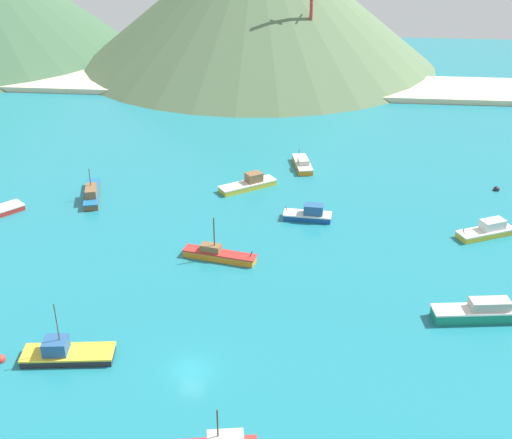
{
  "coord_description": "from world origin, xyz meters",
  "views": [
    {
      "loc": [
        11.77,
        -52.03,
        44.14
      ],
      "look_at": [
        3.56,
        31.69,
        1.43
      ],
      "focal_mm": 46.17,
      "sensor_mm": 36.0,
      "label": 1
    }
  ],
  "objects_px": {
    "fishing_boat_4": "(487,230)",
    "fishing_boat_3": "(249,184)",
    "fishing_boat_0": "(218,254)",
    "fishing_boat_13": "(302,164)",
    "fishing_boat_7": "(480,312)",
    "radio_tower": "(311,18)",
    "buoy_0": "(496,189)",
    "fishing_boat_5": "(65,353)",
    "fishing_boat_9": "(92,193)",
    "buoy_1": "(0,359)",
    "fishing_boat_12": "(309,214)"
  },
  "relations": [
    {
      "from": "fishing_boat_7",
      "to": "fishing_boat_12",
      "type": "xyz_separation_m",
      "value": [
        -19.93,
        23.32,
        -0.1
      ]
    },
    {
      "from": "fishing_boat_13",
      "to": "fishing_boat_3",
      "type": "bearing_deg",
      "value": -130.93
    },
    {
      "from": "fishing_boat_4",
      "to": "radio_tower",
      "type": "relative_size",
      "value": 0.27
    },
    {
      "from": "fishing_boat_9",
      "to": "fishing_boat_13",
      "type": "distance_m",
      "value": 36.38
    },
    {
      "from": "fishing_boat_13",
      "to": "fishing_boat_5",
      "type": "bearing_deg",
      "value": -112.54
    },
    {
      "from": "fishing_boat_9",
      "to": "buoy_1",
      "type": "xyz_separation_m",
      "value": [
        3.22,
        -39.95,
        -0.63
      ]
    },
    {
      "from": "fishing_boat_5",
      "to": "radio_tower",
      "type": "bearing_deg",
      "value": 78.18
    },
    {
      "from": "fishing_boat_7",
      "to": "buoy_1",
      "type": "height_order",
      "value": "fishing_boat_7"
    },
    {
      "from": "fishing_boat_0",
      "to": "fishing_boat_13",
      "type": "distance_m",
      "value": 34.37
    },
    {
      "from": "fishing_boat_0",
      "to": "fishing_boat_3",
      "type": "bearing_deg",
      "value": 86.06
    },
    {
      "from": "fishing_boat_4",
      "to": "fishing_boat_5",
      "type": "relative_size",
      "value": 0.89
    },
    {
      "from": "fishing_boat_5",
      "to": "buoy_0",
      "type": "relative_size",
      "value": 9.7
    },
    {
      "from": "fishing_boat_3",
      "to": "fishing_boat_13",
      "type": "bearing_deg",
      "value": 49.07
    },
    {
      "from": "radio_tower",
      "to": "fishing_boat_7",
      "type": "bearing_deg",
      "value": -77.08
    },
    {
      "from": "fishing_boat_7",
      "to": "radio_tower",
      "type": "distance_m",
      "value": 99.45
    },
    {
      "from": "fishing_boat_3",
      "to": "buoy_1",
      "type": "bearing_deg",
      "value": -114.52
    },
    {
      "from": "fishing_boat_4",
      "to": "buoy_0",
      "type": "bearing_deg",
      "value": 73.08
    },
    {
      "from": "fishing_boat_7",
      "to": "fishing_boat_13",
      "type": "height_order",
      "value": "fishing_boat_7"
    },
    {
      "from": "fishing_boat_3",
      "to": "radio_tower",
      "type": "height_order",
      "value": "radio_tower"
    },
    {
      "from": "buoy_0",
      "to": "fishing_boat_12",
      "type": "bearing_deg",
      "value": -155.89
    },
    {
      "from": "fishing_boat_3",
      "to": "fishing_boat_12",
      "type": "relative_size",
      "value": 1.3
    },
    {
      "from": "fishing_boat_3",
      "to": "buoy_1",
      "type": "relative_size",
      "value": 8.64
    },
    {
      "from": "fishing_boat_7",
      "to": "buoy_1",
      "type": "xyz_separation_m",
      "value": [
        -51.11,
        -12.5,
        -0.79
      ]
    },
    {
      "from": "fishing_boat_3",
      "to": "buoy_1",
      "type": "distance_m",
      "value": 50.83
    },
    {
      "from": "fishing_boat_5",
      "to": "buoy_1",
      "type": "xyz_separation_m",
      "value": [
        -6.7,
        -1.03,
        -0.58
      ]
    },
    {
      "from": "fishing_boat_3",
      "to": "radio_tower",
      "type": "distance_m",
      "value": 64.47
    },
    {
      "from": "fishing_boat_13",
      "to": "fishing_boat_7",
      "type": "bearing_deg",
      "value": -63.51
    },
    {
      "from": "fishing_boat_0",
      "to": "fishing_boat_3",
      "type": "relative_size",
      "value": 1.06
    },
    {
      "from": "fishing_boat_4",
      "to": "radio_tower",
      "type": "xyz_separation_m",
      "value": [
        -27.2,
        75.01,
        15.64
      ]
    },
    {
      "from": "fishing_boat_0",
      "to": "fishing_boat_7",
      "type": "height_order",
      "value": "fishing_boat_0"
    },
    {
      "from": "fishing_boat_4",
      "to": "fishing_boat_7",
      "type": "height_order",
      "value": "fishing_boat_7"
    },
    {
      "from": "fishing_boat_3",
      "to": "fishing_boat_13",
      "type": "distance_m",
      "value": 12.8
    },
    {
      "from": "fishing_boat_0",
      "to": "fishing_boat_13",
      "type": "xyz_separation_m",
      "value": [
        9.98,
        32.88,
        -0.04
      ]
    },
    {
      "from": "fishing_boat_7",
      "to": "fishing_boat_12",
      "type": "height_order",
      "value": "fishing_boat_7"
    },
    {
      "from": "fishing_boat_12",
      "to": "fishing_boat_7",
      "type": "bearing_deg",
      "value": -49.47
    },
    {
      "from": "fishing_boat_7",
      "to": "fishing_boat_12",
      "type": "distance_m",
      "value": 30.68
    },
    {
      "from": "fishing_boat_13",
      "to": "buoy_1",
      "type": "height_order",
      "value": "fishing_boat_13"
    },
    {
      "from": "buoy_0",
      "to": "fishing_boat_5",
      "type": "bearing_deg",
      "value": -138.5
    },
    {
      "from": "fishing_boat_13",
      "to": "buoy_0",
      "type": "height_order",
      "value": "fishing_boat_13"
    },
    {
      "from": "fishing_boat_3",
      "to": "buoy_0",
      "type": "height_order",
      "value": "fishing_boat_3"
    },
    {
      "from": "fishing_boat_7",
      "to": "buoy_0",
      "type": "bearing_deg",
      "value": 74.62
    },
    {
      "from": "fishing_boat_4",
      "to": "fishing_boat_3",
      "type": "bearing_deg",
      "value": 159.75
    },
    {
      "from": "fishing_boat_0",
      "to": "fishing_boat_13",
      "type": "bearing_deg",
      "value": 73.11
    },
    {
      "from": "fishing_boat_5",
      "to": "buoy_1",
      "type": "relative_size",
      "value": 9.01
    },
    {
      "from": "fishing_boat_4",
      "to": "fishing_boat_13",
      "type": "bearing_deg",
      "value": 139.84
    },
    {
      "from": "buoy_0",
      "to": "radio_tower",
      "type": "xyz_separation_m",
      "value": [
        -32.07,
        58.99,
        16.29
      ]
    },
    {
      "from": "fishing_boat_3",
      "to": "fishing_boat_9",
      "type": "bearing_deg",
      "value": -165.5
    },
    {
      "from": "fishing_boat_5",
      "to": "fishing_boat_12",
      "type": "bearing_deg",
      "value": 54.87
    },
    {
      "from": "fishing_boat_9",
      "to": "fishing_boat_7",
      "type": "bearing_deg",
      "value": -26.81
    },
    {
      "from": "fishing_boat_0",
      "to": "buoy_1",
      "type": "relative_size",
      "value": 9.2
    }
  ]
}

